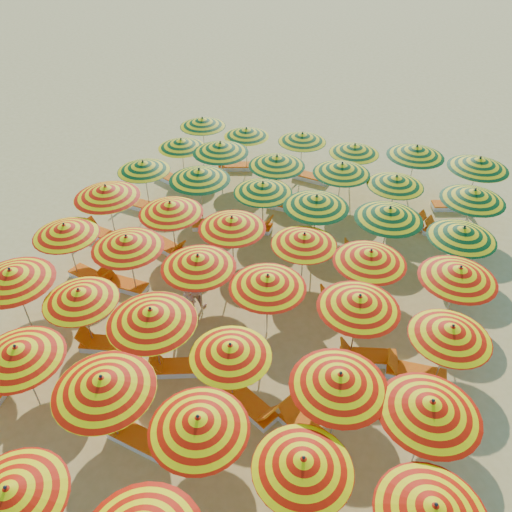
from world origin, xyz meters
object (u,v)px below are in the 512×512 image
(umbrella_18, at_px, (65,230))
(lounger_19, at_px, (214,224))
(umbrella_9, at_px, (198,423))
(umbrella_46, at_px, (416,151))
(lounger_21, at_px, (365,255))
(lounger_22, at_px, (464,279))
(lounger_15, at_px, (104,235))
(umbrella_22, at_px, (359,302))
(umbrella_35, at_px, (463,233))
(umbrella_34, at_px, (389,213))
(umbrella_45, at_px, (354,149))
(umbrella_43, at_px, (246,132))
(lounger_16, at_px, (167,247))
(lounger_12, at_px, (123,284))
(lounger_14, at_px, (414,373))
(umbrella_20, at_px, (198,261))
(beachgoer_a, at_px, (189,306))
(lounger_8, at_px, (179,367))
(beachgoer_b, at_px, (195,288))
(umbrella_21, at_px, (268,282))
(umbrella_41, at_px, (474,195))
(umbrella_2, at_px, (9,494))
(umbrella_7, at_px, (17,353))
(lounger_9, at_px, (250,405))
(lounger_23, at_px, (173,180))
(lounger_24, at_px, (286,206))
(umbrella_28, at_px, (370,257))
(lounger_7, at_px, (107,344))
(umbrella_44, at_px, (302,137))
(lounger_29, at_px, (453,205))
(umbrella_25, at_px, (170,208))
(lounger_5, at_px, (138,438))
(umbrella_19, at_px, (127,242))
(lounger_10, at_px, (307,430))
(lounger_11, at_px, (92,277))
(umbrella_30, at_px, (143,166))
(lounger_25, at_px, (403,223))
(umbrella_15, at_px, (230,350))
(umbrella_16, at_px, (340,380))
(umbrella_27, at_px, (304,239))
(lounger_20, at_px, (252,226))
(umbrella_40, at_px, (396,181))
(umbrella_14, at_px, (151,316))
(umbrella_26, at_px, (232,223))
(umbrella_29, at_px, (459,273))
(umbrella_42, at_px, (203,122))
(umbrella_37, at_px, (220,148))
(umbrella_38, at_px, (277,161))
(umbrella_13, at_px, (80,295))
(lounger_28, at_px, (310,177))
(umbrella_47, at_px, (479,163))
(umbrella_31, at_px, (199,175))

(umbrella_18, relative_size, lounger_19, 1.58)
(umbrella_9, bearing_deg, umbrella_46, 80.23)
(lounger_21, height_order, lounger_22, same)
(umbrella_46, xyz_separation_m, lounger_15, (-10.80, -7.78, -2.12))
(umbrella_22, bearing_deg, umbrella_35, 62.35)
(umbrella_34, relative_size, umbrella_45, 1.08)
(umbrella_43, distance_m, lounger_16, 7.41)
(lounger_12, bearing_deg, lounger_14, 177.51)
(umbrella_20, height_order, beachgoer_a, umbrella_20)
(lounger_8, height_order, beachgoer_b, beachgoer_b)
(umbrella_21, xyz_separation_m, lounger_21, (2.08, 5.04, -2.02))
(umbrella_9, xyz_separation_m, umbrella_21, (-0.27, 4.98, 0.03))
(umbrella_41, distance_m, umbrella_45, 5.62)
(umbrella_2, height_order, umbrella_7, umbrella_7)
(umbrella_2, bearing_deg, lounger_9, 58.10)
(lounger_23, height_order, lounger_24, same)
(umbrella_28, bearing_deg, lounger_7, -145.48)
(umbrella_44, bearing_deg, umbrella_20, -90.88)
(lounger_15, height_order, lounger_29, same)
(umbrella_25, xyz_separation_m, lounger_5, (2.95, -7.30, -2.03))
(lounger_5, relative_size, lounger_8, 0.98)
(umbrella_19, relative_size, lounger_14, 1.57)
(umbrella_25, bearing_deg, umbrella_35, 13.42)
(umbrella_21, bearing_deg, lounger_10, -52.55)
(lounger_7, height_order, lounger_11, same)
(umbrella_19, height_order, umbrella_30, umbrella_19)
(umbrella_34, height_order, lounger_25, umbrella_34)
(umbrella_15, height_order, umbrella_20, umbrella_20)
(umbrella_16, bearing_deg, lounger_16, 146.14)
(umbrella_27, height_order, lounger_20, umbrella_27)
(umbrella_30, xyz_separation_m, umbrella_45, (7.74, 4.83, 0.01))
(umbrella_2, height_order, lounger_20, umbrella_2)
(umbrella_18, bearing_deg, umbrella_40, 37.66)
(umbrella_14, distance_m, umbrella_26, 5.01)
(beachgoer_b, bearing_deg, lounger_23, -64.34)
(umbrella_29, xyz_separation_m, umbrella_44, (-7.36, 7.62, -0.13))
(umbrella_42, bearing_deg, umbrella_37, -49.67)
(umbrella_35, bearing_deg, umbrella_25, -166.58)
(umbrella_7, relative_size, umbrella_38, 0.82)
(beachgoer_a, bearing_deg, umbrella_13, -146.17)
(lounger_9, height_order, lounger_25, same)
(umbrella_13, bearing_deg, lounger_15, 122.17)
(umbrella_26, xyz_separation_m, lounger_22, (7.89, 2.58, -2.04))
(umbrella_45, bearing_deg, lounger_29, 1.43)
(lounger_15, relative_size, lounger_21, 0.98)
(umbrella_30, bearing_deg, lounger_28, 41.17)
(umbrella_47, bearing_deg, umbrella_31, -153.33)
(umbrella_30, bearing_deg, umbrella_31, -3.26)
(lounger_16, bearing_deg, umbrella_15, -28.60)
(umbrella_41, relative_size, beachgoer_a, 1.78)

